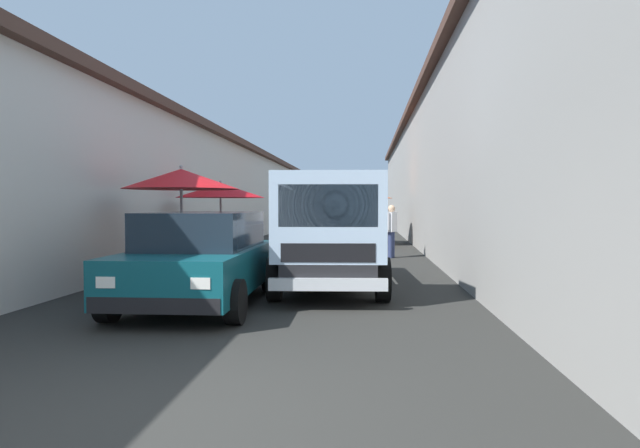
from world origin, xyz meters
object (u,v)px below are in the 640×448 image
fruit_stall_far_right (220,199)px  delivery_truck (329,235)px  vendor_by_crates (357,222)px  fruit_stall_near_right (356,202)px  plastic_stool (207,257)px  vendor_in_shade (391,228)px  fruit_stall_mid_lane (182,195)px  parked_scooter (210,254)px  hatchback_car (201,258)px

fruit_stall_far_right → delivery_truck: fruit_stall_far_right is taller
vendor_by_crates → fruit_stall_near_right: bearing=1.8°
fruit_stall_near_right → plastic_stool: size_ratio=6.43×
vendor_in_shade → plastic_stool: (-3.55, 4.49, -0.57)m
delivery_truck → fruit_stall_far_right: bearing=35.5°
fruit_stall_mid_lane → plastic_stool: size_ratio=5.42×
fruit_stall_near_right → vendor_by_crates: (-2.49, -0.08, -0.70)m
fruit_stall_near_right → delivery_truck: (-11.73, 0.27, -0.64)m
vendor_in_shade → fruit_stall_mid_lane: bearing=141.5°
delivery_truck → parked_scooter: delivery_truck is taller
fruit_stall_mid_lane → delivery_truck: size_ratio=0.47×
vendor_in_shade → parked_scooter: 5.92m
hatchback_car → vendor_by_crates: 10.61m
delivery_truck → plastic_stool: delivery_truck is taller
hatchback_car → vendor_by_crates: bearing=-12.4°
fruit_stall_mid_lane → fruit_stall_near_right: fruit_stall_mid_lane is taller
plastic_stool → fruit_stall_mid_lane: bearing=-177.4°
fruit_stall_far_right → fruit_stall_near_right: size_ratio=0.83×
fruit_stall_mid_lane → vendor_by_crates: fruit_stall_mid_lane is taller
fruit_stall_mid_lane → fruit_stall_near_right: size_ratio=0.84×
fruit_stall_mid_lane → hatchback_car: size_ratio=0.60×
hatchback_car → fruit_stall_far_right: bearing=12.4°
delivery_truck → vendor_by_crates: delivery_truck is taller
vendor_in_shade → plastic_stool: vendor_in_shade is taller
vendor_by_crates → plastic_stool: size_ratio=3.87×
fruit_stall_far_right → vendor_in_shade: (2.17, -4.55, -0.82)m
fruit_stall_mid_lane → delivery_truck: fruit_stall_mid_lane is taller
plastic_stool → vendor_in_shade: bearing=-51.6°
parked_scooter → plastic_stool: size_ratio=3.89×
vendor_by_crates → plastic_stool: (-6.21, 3.44, -0.65)m
fruit_stall_near_right → plastic_stool: (-8.70, 3.36, -1.36)m
vendor_in_shade → fruit_stall_far_right: bearing=115.5°
fruit_stall_far_right → parked_scooter: fruit_stall_far_right is taller
parked_scooter → plastic_stool: 0.59m
fruit_stall_near_right → hatchback_car: fruit_stall_near_right is taller
vendor_by_crates → parked_scooter: bearing=154.6°
fruit_stall_far_right → parked_scooter: 2.32m
delivery_truck → fruit_stall_near_right: bearing=-1.3°
fruit_stall_far_right → fruit_stall_near_right: 8.07m
fruit_stall_near_right → vendor_in_shade: bearing=-167.6°
delivery_truck → parked_scooter: 3.85m
hatchback_car → delivery_truck: size_ratio=0.78×
vendor_by_crates → delivery_truck: bearing=177.9°
fruit_stall_far_right → parked_scooter: size_ratio=1.37×
fruit_stall_mid_lane → hatchback_car: bearing=-153.7°
hatchback_car → vendor_by_crates: vendor_by_crates is taller
fruit_stall_far_right → fruit_stall_mid_lane: 3.37m
fruit_stall_far_right → vendor_in_shade: 5.11m
fruit_stall_far_right → hatchback_car: 5.74m
fruit_stall_far_right → vendor_by_crates: 6.01m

